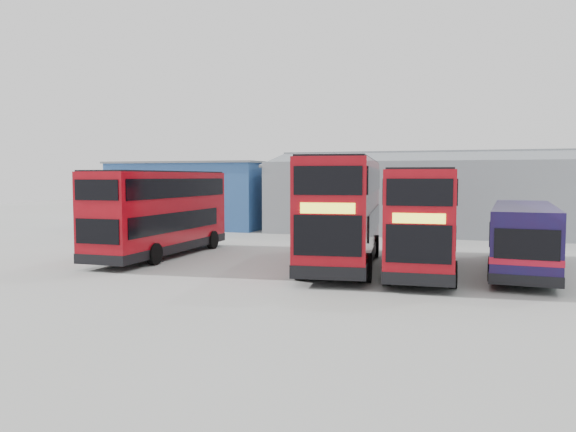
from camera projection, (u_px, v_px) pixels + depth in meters
The scene contains 8 objects.
ground_plane at pixel (302, 270), 23.88m from camera, with size 120.00×120.00×0.00m, color gray.
office_block at pixel (198, 194), 45.05m from camera, with size 12.30×8.32×5.12m.
maintenance_shed at pixel (487, 196), 40.27m from camera, with size 30.50×12.00×5.89m.
double_decker_left at pixel (161, 214), 27.85m from camera, with size 2.61×10.08×4.25m.
double_decker_centre at pixel (344, 213), 24.98m from camera, with size 3.93×11.47×4.76m.
double_decker_right at pixel (423, 221), 23.48m from camera, with size 2.92×10.23×4.28m.
single_decker_blue at pixel (523, 239), 23.38m from camera, with size 3.06×10.42×2.79m.
panel_van at pixel (113, 213), 41.91m from camera, with size 3.04×5.46×2.26m.
Camera 1 is at (6.65, -22.72, 3.96)m, focal length 35.00 mm.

